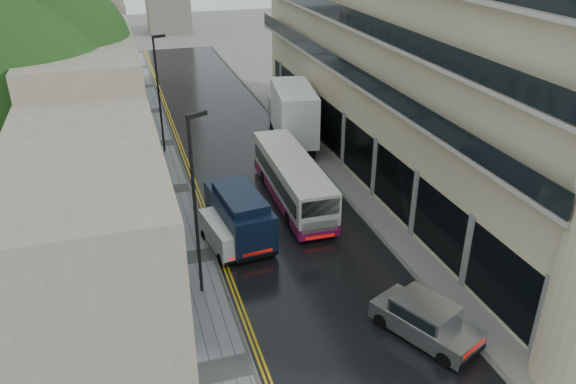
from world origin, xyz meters
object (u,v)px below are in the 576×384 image
cream_bus (289,204)px  silver_hatchback (446,349)px  lamp_post_near (195,210)px  tree_near (22,143)px  white_van (220,249)px  navy_van (232,235)px  lamp_post_far (159,96)px  white_lorry (280,125)px  tree_far (51,82)px  pedestrian (171,223)px

cream_bus → silver_hatchback: cream_bus is taller
cream_bus → lamp_post_near: 8.04m
tree_near → white_van: tree_near is taller
navy_van → lamp_post_near: size_ratio=0.66×
cream_bus → white_van: bearing=-148.4°
lamp_post_far → white_van: bearing=-102.3°
navy_van → silver_hatchback: bearing=-63.8°
white_van → lamp_post_far: bearing=85.0°
tree_near → navy_van: size_ratio=2.44×
tree_near → white_van: size_ratio=3.75×
lamp_post_far → cream_bus: bearing=-83.7°
tree_near → silver_hatchback: (15.17, -11.41, -6.08)m
white_lorry → lamp_post_near: 17.24m
cream_bus → navy_van: (-3.74, -2.41, 0.04)m
lamp_post_near → white_lorry: bearing=36.4°
lamp_post_far → tree_near: bearing=-132.9°
tree_near → lamp_post_far: (7.08, 14.20, -2.63)m
white_lorry → lamp_post_far: (-8.07, 3.02, 1.96)m
tree_near → white_van: (8.20, -1.66, -6.09)m
tree_near → silver_hatchback: size_ratio=3.07×
silver_hatchback → white_van: (-6.97, 9.75, -0.01)m
tree_far → navy_van: tree_far is taller
silver_hatchback → pedestrian: bearing=99.8°
tree_near → cream_bus: size_ratio=1.34×
silver_hatchback → navy_van: navy_van is taller
cream_bus → silver_hatchback: 12.64m
cream_bus → lamp_post_far: bearing=113.7°
tree_far → white_van: size_ratio=3.36×
white_van → lamp_post_far: lamp_post_far is taller
tree_near → pedestrian: tree_near is taller
lamp_post_near → lamp_post_far: lamp_post_near is taller
tree_near → white_lorry: size_ratio=1.56×
white_van → silver_hatchback: bearing=-63.5°
white_lorry → cream_bus: bearing=-95.1°
white_lorry → lamp_post_near: bearing=-110.1°
tree_far → silver_hatchback: bearing=-58.7°
white_van → pedestrian: pedestrian is taller
tree_near → tree_far: size_ratio=1.11×
cream_bus → lamp_post_near: (-5.75, -4.76, 2.99)m
tree_near → white_lorry: (15.14, 11.18, -4.59)m
pedestrian → lamp_post_far: size_ratio=0.19×
tree_far → silver_hatchback: 29.08m
tree_far → lamp_post_near: 18.13m
tree_near → lamp_post_near: (6.87, -3.80, -2.52)m
tree_near → pedestrian: 8.75m
white_lorry → pedestrian: (-9.02, -9.51, -1.43)m
white_lorry → tree_near: bearing=-134.8°
tree_far → navy_van: size_ratio=2.19×
cream_bus → pedestrian: (-6.50, 0.72, -0.51)m
lamp_post_near → lamp_post_far: size_ratio=1.02×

